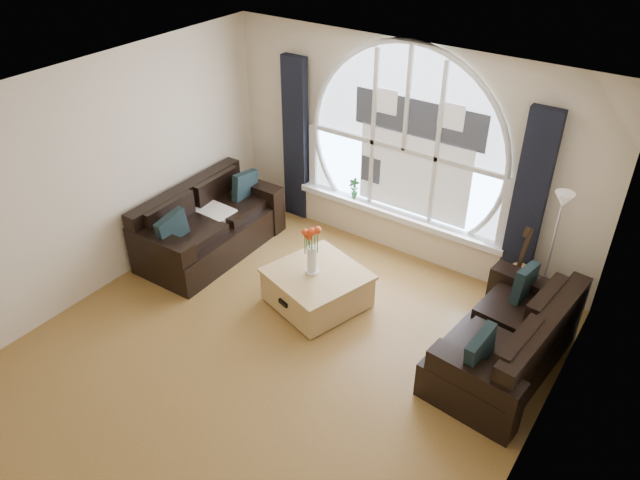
{
  "coord_description": "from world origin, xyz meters",
  "views": [
    {
      "loc": [
        3.01,
        -3.45,
        4.49
      ],
      "look_at": [
        0.0,
        0.9,
        1.05
      ],
      "focal_mm": 33.96,
      "sensor_mm": 36.0,
      "label": 1
    }
  ],
  "objects_px": {
    "floor_lamp": "(549,259)",
    "potted_plant": "(354,188)",
    "sofa_left": "(210,224)",
    "sofa_right": "(504,336)",
    "guitar": "(522,263)",
    "vase_flowers": "(312,244)",
    "coffee_chest": "(317,287)"
  },
  "relations": [
    {
      "from": "sofa_right",
      "to": "guitar",
      "type": "distance_m",
      "value": 1.18
    },
    {
      "from": "guitar",
      "to": "coffee_chest",
      "type": "bearing_deg",
      "value": -126.59
    },
    {
      "from": "sofa_left",
      "to": "sofa_right",
      "type": "xyz_separation_m",
      "value": [
        3.9,
        0.1,
        0.0
      ]
    },
    {
      "from": "floor_lamp",
      "to": "potted_plant",
      "type": "relative_size",
      "value": 5.74
    },
    {
      "from": "guitar",
      "to": "sofa_right",
      "type": "bearing_deg",
      "value": -61.23
    },
    {
      "from": "sofa_left",
      "to": "sofa_right",
      "type": "distance_m",
      "value": 3.9
    },
    {
      "from": "sofa_left",
      "to": "potted_plant",
      "type": "height_order",
      "value": "potted_plant"
    },
    {
      "from": "floor_lamp",
      "to": "guitar",
      "type": "distance_m",
      "value": 0.43
    },
    {
      "from": "vase_flowers",
      "to": "potted_plant",
      "type": "bearing_deg",
      "value": 105.56
    },
    {
      "from": "vase_flowers",
      "to": "guitar",
      "type": "height_order",
      "value": "vase_flowers"
    },
    {
      "from": "vase_flowers",
      "to": "floor_lamp",
      "type": "distance_m",
      "value": 2.55
    },
    {
      "from": "sofa_left",
      "to": "guitar",
      "type": "distance_m",
      "value": 3.87
    },
    {
      "from": "coffee_chest",
      "to": "vase_flowers",
      "type": "height_order",
      "value": "vase_flowers"
    },
    {
      "from": "sofa_left",
      "to": "potted_plant",
      "type": "distance_m",
      "value": 1.95
    },
    {
      "from": "sofa_right",
      "to": "floor_lamp",
      "type": "xyz_separation_m",
      "value": [
        0.06,
        0.99,
        0.4
      ]
    },
    {
      "from": "guitar",
      "to": "sofa_left",
      "type": "bearing_deg",
      "value": -143.94
    },
    {
      "from": "guitar",
      "to": "floor_lamp",
      "type": "bearing_deg",
      "value": -11.54
    },
    {
      "from": "sofa_right",
      "to": "potted_plant",
      "type": "height_order",
      "value": "potted_plant"
    },
    {
      "from": "sofa_left",
      "to": "guitar",
      "type": "xyz_separation_m",
      "value": [
        3.66,
        1.25,
        0.13
      ]
    },
    {
      "from": "sofa_left",
      "to": "guitar",
      "type": "height_order",
      "value": "guitar"
    },
    {
      "from": "sofa_right",
      "to": "guitar",
      "type": "relative_size",
      "value": 1.71
    },
    {
      "from": "vase_flowers",
      "to": "floor_lamp",
      "type": "xyz_separation_m",
      "value": [
        2.22,
        1.25,
        -0.03
      ]
    },
    {
      "from": "floor_lamp",
      "to": "potted_plant",
      "type": "height_order",
      "value": "floor_lamp"
    },
    {
      "from": "vase_flowers",
      "to": "sofa_left",
      "type": "bearing_deg",
      "value": 174.68
    },
    {
      "from": "vase_flowers",
      "to": "sofa_right",
      "type": "bearing_deg",
      "value": 6.91
    },
    {
      "from": "sofa_left",
      "to": "guitar",
      "type": "relative_size",
      "value": 1.81
    },
    {
      "from": "coffee_chest",
      "to": "guitar",
      "type": "distance_m",
      "value": 2.35
    },
    {
      "from": "coffee_chest",
      "to": "guitar",
      "type": "xyz_separation_m",
      "value": [
        1.88,
        1.38,
        0.29
      ]
    },
    {
      "from": "coffee_chest",
      "to": "potted_plant",
      "type": "bearing_deg",
      "value": 124.22
    },
    {
      "from": "sofa_left",
      "to": "floor_lamp",
      "type": "bearing_deg",
      "value": 14.29
    },
    {
      "from": "sofa_right",
      "to": "potted_plant",
      "type": "distance_m",
      "value": 2.94
    },
    {
      "from": "floor_lamp",
      "to": "guitar",
      "type": "relative_size",
      "value": 1.51
    }
  ]
}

